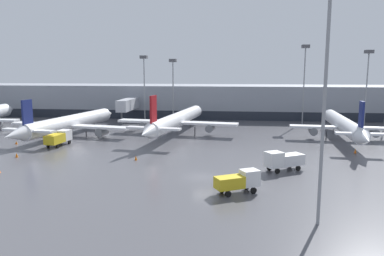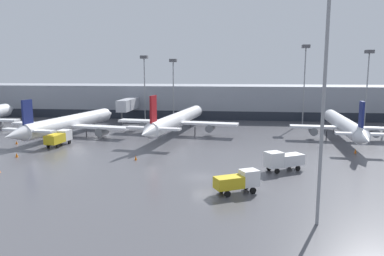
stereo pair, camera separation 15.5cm
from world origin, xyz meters
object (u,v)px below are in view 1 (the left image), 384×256
at_px(traffic_cone_0, 355,151).
at_px(parked_jet_2, 344,125).
at_px(service_truck_0, 59,137).
at_px(service_truck_1, 283,160).
at_px(traffic_cone_4, 17,155).
at_px(traffic_cone_3, 136,158).
at_px(apron_light_mast_3, 328,35).
at_px(apron_light_mast_5, 305,62).
at_px(apron_light_mast_1, 368,66).
at_px(parked_jet_0, 177,120).
at_px(service_truck_2, 239,181).
at_px(apron_light_mast_4, 173,72).
at_px(traffic_cone_2, 16,143).
at_px(apron_light_mast_7, 144,69).
at_px(parked_jet_4, 69,123).

bearing_deg(traffic_cone_0, parked_jet_2, 84.17).
distance_m(service_truck_0, service_truck_1, 39.79).
xyz_separation_m(parked_jet_2, traffic_cone_4, (-54.63, -20.30, -2.63)).
distance_m(traffic_cone_0, traffic_cone_3, 35.55).
bearing_deg(apron_light_mast_3, apron_light_mast_5, 81.26).
bearing_deg(apron_light_mast_1, traffic_cone_0, -110.29).
bearing_deg(apron_light_mast_1, parked_jet_0, -158.20).
bearing_deg(service_truck_2, apron_light_mast_4, 78.18).
distance_m(service_truck_2, traffic_cone_2, 46.29).
height_order(service_truck_2, apron_light_mast_1, apron_light_mast_1).
height_order(service_truck_1, traffic_cone_2, service_truck_1).
xyz_separation_m(apron_light_mast_5, apron_light_mast_7, (-40.74, 0.66, -1.68)).
height_order(parked_jet_2, apron_light_mast_5, apron_light_mast_5).
bearing_deg(service_truck_1, traffic_cone_0, -167.85).
relative_size(parked_jet_2, apron_light_mast_1, 1.94).
bearing_deg(apron_light_mast_3, service_truck_0, 142.03).
xyz_separation_m(service_truck_2, apron_light_mast_3, (6.92, -7.65, 15.00)).
bearing_deg(apron_light_mast_4, service_truck_1, -63.88).
height_order(service_truck_0, traffic_cone_0, service_truck_0).
height_order(parked_jet_4, apron_light_mast_1, apron_light_mast_1).
distance_m(traffic_cone_4, apron_light_mast_5, 67.98).
height_order(parked_jet_0, parked_jet_2, parked_jet_0).
bearing_deg(service_truck_2, service_truck_1, 30.32).
bearing_deg(apron_light_mast_3, traffic_cone_2, 146.90).
height_order(traffic_cone_3, apron_light_mast_4, apron_light_mast_4).
xyz_separation_m(parked_jet_2, parked_jet_4, (-54.77, -0.79, -0.40)).
bearing_deg(service_truck_2, apron_light_mast_1, 31.95).
height_order(service_truck_1, apron_light_mast_1, apron_light_mast_1).
xyz_separation_m(service_truck_0, traffic_cone_4, (-2.52, -9.16, -1.17)).
height_order(service_truck_2, traffic_cone_4, service_truck_2).
bearing_deg(traffic_cone_4, parked_jet_2, 20.39).
relative_size(parked_jet_0, apron_light_mast_3, 1.84).
height_order(traffic_cone_3, apron_light_mast_5, apron_light_mast_5).
bearing_deg(traffic_cone_3, parked_jet_0, 83.06).
xyz_separation_m(parked_jet_2, apron_light_mast_7, (-44.50, 22.92, 10.59)).
xyz_separation_m(parked_jet_0, traffic_cone_2, (-27.72, -13.42, -2.79)).
height_order(parked_jet_2, parked_jet_4, parked_jet_2).
distance_m(parked_jet_0, service_truck_2, 38.54).
height_order(service_truck_0, apron_light_mast_3, apron_light_mast_3).
height_order(service_truck_2, apron_light_mast_5, apron_light_mast_5).
xyz_separation_m(traffic_cone_2, apron_light_mast_3, (47.06, -30.68, 16.14)).
distance_m(traffic_cone_4, apron_light_mast_7, 46.32).
bearing_deg(parked_jet_4, apron_light_mast_4, -28.26).
bearing_deg(service_truck_2, service_truck_0, 116.52).
distance_m(traffic_cone_2, traffic_cone_3, 26.67).
relative_size(service_truck_1, traffic_cone_4, 8.18).
distance_m(service_truck_2, apron_light_mast_5, 59.92).
relative_size(parked_jet_4, apron_light_mast_1, 1.96).
xyz_separation_m(traffic_cone_4, apron_light_mast_1, (65.16, 40.50, 13.92)).
bearing_deg(traffic_cone_3, service_truck_0, 151.50).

